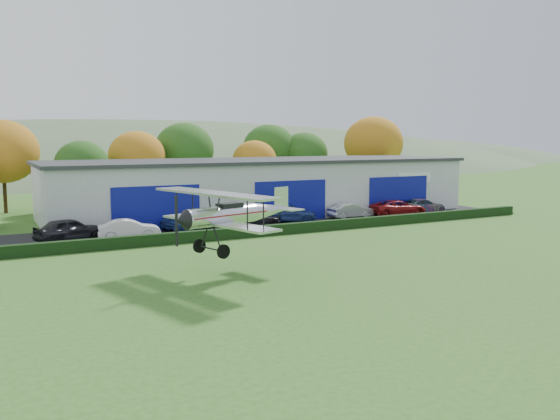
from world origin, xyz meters
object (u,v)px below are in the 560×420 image
car_4 (289,213)px  car_5 (351,210)px  car_7 (423,206)px  biplane (231,213)px  car_0 (70,230)px  car_3 (253,219)px  hangar (261,186)px  car_6 (398,208)px  car_2 (190,221)px  car_1 (129,229)px

car_4 → car_5: car_4 is taller
car_7 → biplane: size_ratio=0.53×
car_0 → car_3: bearing=-106.8°
hangar → car_6: size_ratio=7.60×
car_3 → biplane: bearing=155.3°
car_4 → car_7: size_ratio=1.02×
car_6 → car_0: bearing=98.9°
car_7 → car_2: bearing=94.1°
car_7 → hangar: bearing=68.9°
car_5 → car_6: car_6 is taller
car_4 → car_6: bearing=-71.7°
car_6 → car_4: bearing=92.9°
hangar → biplane: bearing=-119.5°
car_0 → car_7: (32.96, 0.54, -0.16)m
car_3 → car_7: size_ratio=1.03×
car_5 → biplane: 23.83m
car_0 → biplane: (6.14, -14.56, 2.49)m
car_1 → car_2: size_ratio=0.90×
car_4 → biplane: bearing=167.0°
car_6 → car_5: bearing=90.3°
biplane → car_6: bearing=16.1°
car_2 → car_3: car_3 is taller
car_3 → car_7: (18.85, 0.71, -0.02)m
car_1 → car_3: (10.22, 0.91, -0.02)m
car_0 → car_1: car_0 is taller
car_5 → car_7: car_5 is taller
car_0 → car_6: size_ratio=0.91×
car_0 → car_2: size_ratio=1.01×
car_0 → car_5: (24.35, 0.58, -0.12)m
car_0 → car_7: size_ratio=1.05×
hangar → car_1: hangar is taller
hangar → car_3: 9.21m
car_4 → biplane: biplane is taller
car_2 → car_3: size_ratio=1.01×
car_5 → car_0: bearing=90.1°
hangar → biplane: 25.47m
car_2 → car_3: (4.91, -1.17, 0.02)m
car_0 → car_4: (18.19, 1.06, -0.02)m
car_5 → car_6: (4.89, -0.77, 0.04)m
car_0 → car_2: 9.25m
car_3 → car_5: bearing=-81.5°
hangar → car_0: bearing=-157.9°
car_5 → car_6: bearing=-100.2°
car_0 → biplane: 16.00m
car_7 → car_6: bearing=106.3°
car_1 → car_2: (5.31, 2.07, -0.04)m
car_5 → car_4: bearing=84.4°
car_2 → car_4: 8.99m
car_3 → car_1: bearing=99.3°
car_5 → biplane: biplane is taller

